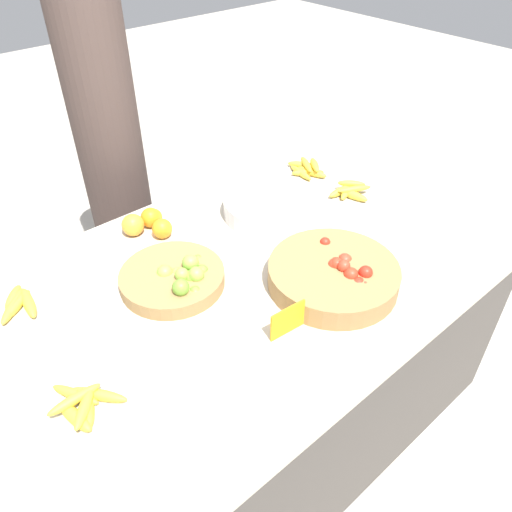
{
  "coord_description": "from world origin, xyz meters",
  "views": [
    {
      "loc": [
        -0.86,
        -1.0,
        1.88
      ],
      "look_at": [
        0.0,
        0.0,
        0.84
      ],
      "focal_mm": 35.0,
      "sensor_mm": 36.0,
      "label": 1
    }
  ],
  "objects_px": {
    "metal_bowl": "(270,206)",
    "price_sign": "(288,320)",
    "tomato_basket": "(334,275)",
    "lime_bowl": "(175,278)",
    "vendor_person": "(113,163)"
  },
  "relations": [
    {
      "from": "price_sign",
      "to": "vendor_person",
      "type": "relative_size",
      "value": 0.07
    },
    {
      "from": "tomato_basket",
      "to": "lime_bowl",
      "type": "bearing_deg",
      "value": 139.26
    },
    {
      "from": "metal_bowl",
      "to": "lime_bowl",
      "type": "bearing_deg",
      "value": -168.48
    },
    {
      "from": "lime_bowl",
      "to": "price_sign",
      "type": "bearing_deg",
      "value": -71.8
    },
    {
      "from": "price_sign",
      "to": "vendor_person",
      "type": "distance_m",
      "value": 1.26
    },
    {
      "from": "metal_bowl",
      "to": "vendor_person",
      "type": "bearing_deg",
      "value": 110.34
    },
    {
      "from": "tomato_basket",
      "to": "metal_bowl",
      "type": "relative_size",
      "value": 1.17
    },
    {
      "from": "vendor_person",
      "to": "metal_bowl",
      "type": "bearing_deg",
      "value": -69.66
    },
    {
      "from": "lime_bowl",
      "to": "vendor_person",
      "type": "relative_size",
      "value": 0.2
    },
    {
      "from": "tomato_basket",
      "to": "metal_bowl",
      "type": "distance_m",
      "value": 0.46
    },
    {
      "from": "metal_bowl",
      "to": "price_sign",
      "type": "bearing_deg",
      "value": -127.66
    },
    {
      "from": "tomato_basket",
      "to": "price_sign",
      "type": "bearing_deg",
      "value": -167.92
    },
    {
      "from": "lime_bowl",
      "to": "tomato_basket",
      "type": "xyz_separation_m",
      "value": [
        0.39,
        -0.34,
        0.01
      ]
    },
    {
      "from": "tomato_basket",
      "to": "vendor_person",
      "type": "xyz_separation_m",
      "value": [
        -0.16,
        1.19,
        -0.02
      ]
    },
    {
      "from": "metal_bowl",
      "to": "vendor_person",
      "type": "height_order",
      "value": "vendor_person"
    }
  ]
}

